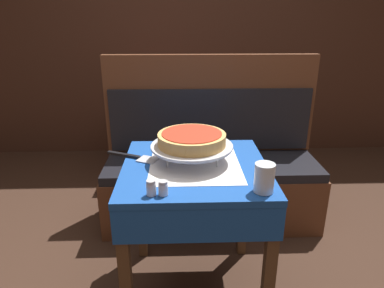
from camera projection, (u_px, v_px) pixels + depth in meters
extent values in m
cube|color=#194799|center=(195.00, 168.00, 1.63)|extent=(0.69, 0.69, 0.03)
cube|color=white|center=(195.00, 165.00, 1.62)|extent=(0.43, 0.43, 0.00)
cube|color=#194799|center=(195.00, 186.00, 1.66)|extent=(0.68, 0.68, 0.16)
cube|color=#4C331E|center=(126.00, 279.00, 1.46)|extent=(0.05, 0.05, 0.72)
cube|color=#4C331E|center=(269.00, 276.00, 1.48)|extent=(0.05, 0.05, 0.72)
cube|color=#4C331E|center=(141.00, 204.00, 2.03)|extent=(0.05, 0.05, 0.72)
cube|color=#4C331E|center=(244.00, 203.00, 2.05)|extent=(0.05, 0.05, 0.72)
cube|color=red|center=(159.00, 95.00, 3.13)|extent=(0.63, 0.63, 0.03)
cube|color=white|center=(159.00, 93.00, 3.12)|extent=(0.39, 0.39, 0.00)
cube|color=red|center=(160.00, 103.00, 3.16)|extent=(0.62, 0.62, 0.14)
cube|color=#4C331E|center=(127.00, 144.00, 2.99)|extent=(0.05, 0.05, 0.72)
cube|color=#4C331E|center=(191.00, 143.00, 3.01)|extent=(0.05, 0.05, 0.72)
cube|color=#4C331E|center=(135.00, 125.00, 3.51)|extent=(0.05, 0.05, 0.72)
cube|color=#4C331E|center=(189.00, 124.00, 3.53)|extent=(0.05, 0.05, 0.72)
cube|color=brown|center=(211.00, 194.00, 2.46)|extent=(1.49, 0.50, 0.40)
cube|color=black|center=(212.00, 165.00, 2.38)|extent=(1.46, 0.49, 0.06)
cube|color=brown|center=(210.00, 104.00, 2.45)|extent=(1.49, 0.06, 0.70)
cube|color=black|center=(210.00, 120.00, 2.45)|extent=(1.43, 0.02, 0.45)
cube|color=#3D2319|center=(186.00, 38.00, 3.43)|extent=(6.00, 0.04, 2.40)
cylinder|color=#ADADB2|center=(191.00, 145.00, 1.77)|extent=(0.01, 0.01, 0.07)
cylinder|color=#ADADB2|center=(167.00, 161.00, 1.58)|extent=(0.01, 0.01, 0.07)
cylinder|color=#ADADB2|center=(217.00, 160.00, 1.59)|extent=(0.01, 0.01, 0.07)
cylinder|color=#ADADB2|center=(192.00, 149.00, 1.64)|extent=(0.27, 0.27, 0.01)
cylinder|color=silver|center=(192.00, 147.00, 1.64)|extent=(0.38, 0.38, 0.01)
cylinder|color=silver|center=(192.00, 146.00, 1.63)|extent=(0.39, 0.39, 0.01)
cylinder|color=tan|center=(192.00, 139.00, 1.62)|extent=(0.32, 0.32, 0.06)
cylinder|color=red|center=(192.00, 134.00, 1.61)|extent=(0.29, 0.29, 0.01)
cube|color=#BCBCC1|center=(148.00, 160.00, 1.68)|extent=(0.12, 0.11, 0.00)
cube|color=black|center=(124.00, 155.00, 1.72)|extent=(0.18, 0.09, 0.01)
cylinder|color=silver|center=(264.00, 178.00, 1.36)|extent=(0.08, 0.08, 0.12)
cylinder|color=silver|center=(151.00, 189.00, 1.34)|extent=(0.04, 0.04, 0.05)
cylinder|color=#B7B7BC|center=(151.00, 182.00, 1.33)|extent=(0.04, 0.04, 0.01)
cylinder|color=silver|center=(163.00, 189.00, 1.35)|extent=(0.04, 0.04, 0.05)
cylinder|color=#B7B7BC|center=(163.00, 182.00, 1.33)|extent=(0.04, 0.04, 0.01)
cube|color=black|center=(151.00, 91.00, 3.12)|extent=(0.11, 0.11, 0.03)
cylinder|color=black|center=(150.00, 82.00, 3.10)|extent=(0.01, 0.01, 0.13)
cylinder|color=gold|center=(151.00, 83.00, 3.13)|extent=(0.04, 0.04, 0.10)
cylinder|color=white|center=(147.00, 84.00, 3.09)|extent=(0.04, 0.04, 0.10)
cylinder|color=red|center=(153.00, 84.00, 3.09)|extent=(0.04, 0.04, 0.10)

